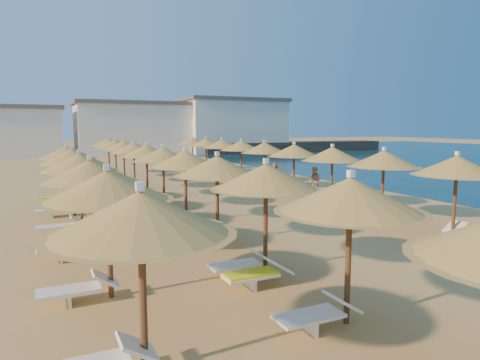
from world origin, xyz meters
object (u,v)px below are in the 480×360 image
parasol_row_east (312,153)px  beachgoer_c (275,179)px  beachgoer_b (315,181)px  jetty (294,147)px  parasol_row_west (173,158)px

parasol_row_east → beachgoer_c: parasol_row_east is taller
beachgoer_b → beachgoer_c: beachgoer_c is taller
beachgoer_b → parasol_row_east: bearing=-58.7°
beachgoer_b → beachgoer_c: bearing=-129.5°
jetty → beachgoer_c: 42.86m
jetty → parasol_row_west: size_ratio=0.75×
jetty → beachgoer_c: beachgoer_c is taller
parasol_row_east → parasol_row_west: bearing=180.0°
parasol_row_west → jetty: bearing=51.1°
jetty → beachgoer_b: 42.36m
beachgoer_c → jetty: bearing=113.7°
parasol_row_east → parasol_row_west: (-7.32, 0.00, 0.00)m
beachgoer_b → beachgoer_c: 2.35m
parasol_row_west → beachgoer_c: (6.79, 2.84, -1.62)m
jetty → beachgoer_c: bearing=-122.6°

